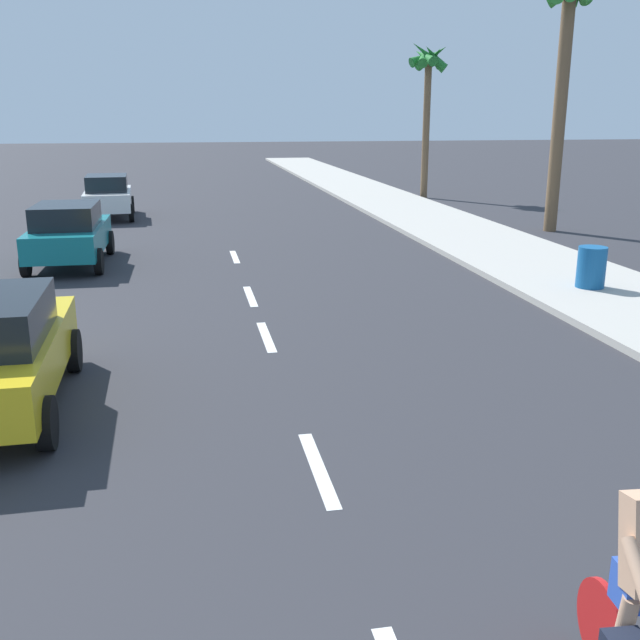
{
  "coord_description": "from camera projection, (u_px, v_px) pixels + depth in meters",
  "views": [
    {
      "loc": [
        -1.32,
        0.47,
        3.77
      ],
      "look_at": [
        0.41,
        9.73,
        1.1
      ],
      "focal_mm": 41.25,
      "sensor_mm": 36.0,
      "label": 1
    }
  ],
  "objects": [
    {
      "name": "ground_plane",
      "position": [
        235.0,
        258.0,
        19.74
      ],
      "size": [
        160.0,
        160.0,
        0.0
      ],
      "primitive_type": "plane",
      "color": "#2D2D33"
    },
    {
      "name": "parked_car_teal",
      "position": [
        69.0,
        233.0,
        18.58
      ],
      "size": [
        1.89,
        4.01,
        1.57
      ],
      "rotation": [
        0.0,
        0.0,
        -0.01
      ],
      "color": "#14727A",
      "rests_on": "ground"
    },
    {
      "name": "parked_car_white",
      "position": [
        108.0,
        195.0,
        26.98
      ],
      "size": [
        1.96,
        3.93,
        1.57
      ],
      "rotation": [
        0.0,
        0.0,
        0.05
      ],
      "color": "white",
      "rests_on": "ground"
    },
    {
      "name": "trash_bin_far",
      "position": [
        591.0,
        267.0,
        15.7
      ],
      "size": [
        0.6,
        0.6,
        0.88
      ],
      "primitive_type": "cylinder",
      "color": "#14518C",
      "rests_on": "sidewalk_strip"
    },
    {
      "name": "lane_stripe_2",
      "position": [
        318.0,
        468.0,
        8.06
      ],
      "size": [
        0.16,
        1.8,
        0.01
      ],
      "primitive_type": "cube",
      "color": "white",
      "rests_on": "ground"
    },
    {
      "name": "lane_stripe_3",
      "position": [
        266.0,
        337.0,
        12.79
      ],
      "size": [
        0.16,
        1.8,
        0.01
      ],
      "primitive_type": "cube",
      "color": "white",
      "rests_on": "ground"
    },
    {
      "name": "lane_stripe_5",
      "position": [
        235.0,
        257.0,
        19.86
      ],
      "size": [
        0.16,
        1.8,
        0.01
      ],
      "primitive_type": "cube",
      "color": "white",
      "rests_on": "ground"
    },
    {
      "name": "palm_tree_far",
      "position": [
        565.0,
        42.0,
        22.63
      ],
      "size": [
        1.74,
        1.7,
        8.0
      ],
      "color": "brown",
      "rests_on": "ground"
    },
    {
      "name": "lane_stripe_4",
      "position": [
        250.0,
        296.0,
        15.61
      ],
      "size": [
        0.16,
        1.8,
        0.01
      ],
      "primitive_type": "cube",
      "color": "white",
      "rests_on": "ground"
    },
    {
      "name": "sidewalk_strip",
      "position": [
        468.0,
        235.0,
        22.92
      ],
      "size": [
        3.6,
        80.0,
        0.14
      ],
      "primitive_type": "cube",
      "color": "#B2ADA3",
      "rests_on": "ground"
    },
    {
      "name": "palm_tree_distant",
      "position": [
        428.0,
        72.0,
        32.1
      ],
      "size": [
        1.79,
        1.98,
        6.86
      ],
      "color": "brown",
      "rests_on": "ground"
    }
  ]
}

